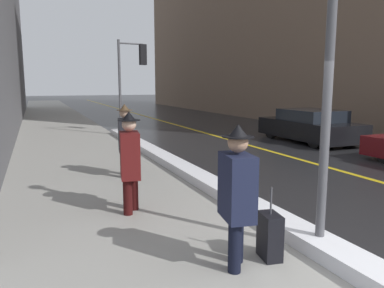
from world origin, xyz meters
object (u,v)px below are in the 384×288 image
parked_car_black (310,126)px  lamp_post (331,32)px  pedestrian_trailing (125,137)px  rolling_suitcase (270,236)px  pedestrian_with_shoulder_bag (130,158)px  pedestrian_in_fedora (237,191)px  traffic_light_near (134,67)px

parked_car_black → lamp_post: bearing=141.1°
lamp_post → pedestrian_trailing: lamp_post is taller
lamp_post → rolling_suitcase: 2.67m
lamp_post → parked_car_black: size_ratio=1.09×
pedestrian_with_shoulder_bag → pedestrian_in_fedora: bearing=25.8°
traffic_light_near → rolling_suitcase: (-1.47, -12.76, -2.69)m
lamp_post → pedestrian_in_fedora: lamp_post is taller
lamp_post → rolling_suitcase: size_ratio=5.00×
rolling_suitcase → pedestrian_in_fedora: bearing=-76.5°
lamp_post → traffic_light_near: 12.82m
parked_car_black → rolling_suitcase: parked_car_black is taller
lamp_post → pedestrian_with_shoulder_bag: lamp_post is taller
rolling_suitcase → lamp_post: bearing=96.3°
pedestrian_with_shoulder_bag → pedestrian_trailing: size_ratio=1.00×
traffic_light_near → parked_car_black: 7.92m
pedestrian_with_shoulder_bag → pedestrian_trailing: 2.63m
pedestrian_trailing → traffic_light_near: bearing=174.2°
pedestrian_with_shoulder_bag → lamp_post: bearing=48.4°
lamp_post → traffic_light_near: bearing=86.8°
rolling_suitcase → traffic_light_near: bearing=-176.7°
pedestrian_trailing → parked_car_black: 8.44m
traffic_light_near → pedestrian_with_shoulder_bag: bearing=-109.8°
pedestrian_trailing → rolling_suitcase: (0.70, -5.02, -0.66)m
lamp_post → parked_car_black: 10.47m
pedestrian_in_fedora → rolling_suitcase: size_ratio=1.85×
rolling_suitcase → pedestrian_with_shoulder_bag: bearing=-143.6°
traffic_light_near → pedestrian_trailing: 8.29m
lamp_post → pedestrian_in_fedora: size_ratio=2.70×
traffic_light_near → parked_car_black: size_ratio=0.95×
pedestrian_in_fedora → parked_car_black: 11.07m
pedestrian_with_shoulder_bag → rolling_suitcase: 2.79m
traffic_light_near → pedestrian_in_fedora: size_ratio=2.35×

